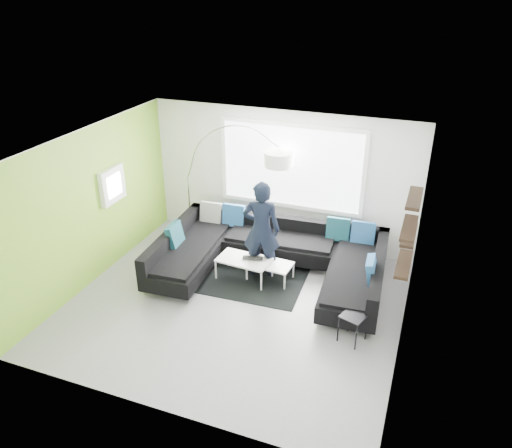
% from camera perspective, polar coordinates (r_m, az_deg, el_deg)
% --- Properties ---
extents(ground, '(5.50, 5.50, 0.00)m').
position_cam_1_polar(ground, '(8.71, -2.37, -9.13)').
color(ground, gray).
rests_on(ground, ground).
extents(room_shell, '(5.54, 5.04, 2.82)m').
position_cam_1_polar(room_shell, '(7.95, -1.79, 2.28)').
color(room_shell, silver).
rests_on(room_shell, ground).
extents(sectional_sofa, '(4.23, 2.77, 0.88)m').
position_cam_1_polar(sectional_sofa, '(9.17, 1.57, -4.21)').
color(sectional_sofa, black).
rests_on(sectional_sofa, ground).
extents(rug, '(2.50, 1.87, 0.01)m').
position_cam_1_polar(rug, '(9.53, -1.66, -5.62)').
color(rug, black).
rests_on(rug, ground).
extents(coffee_table, '(1.30, 0.82, 0.41)m').
position_cam_1_polar(coffee_table, '(9.26, 0.12, -5.19)').
color(coffee_table, white).
rests_on(coffee_table, ground).
extents(arc_lamp, '(2.50, 1.24, 2.55)m').
position_cam_1_polar(arc_lamp, '(10.61, -7.82, 5.29)').
color(arc_lamp, silver).
rests_on(arc_lamp, ground).
extents(side_table, '(0.44, 0.44, 0.47)m').
position_cam_1_polar(side_table, '(7.94, 10.95, -11.59)').
color(side_table, black).
rests_on(side_table, ground).
extents(person, '(0.86, 0.72, 1.87)m').
position_cam_1_polar(person, '(9.07, 0.62, -0.62)').
color(person, black).
rests_on(person, ground).
extents(laptop, '(0.48, 0.40, 0.03)m').
position_cam_1_polar(laptop, '(9.12, -0.43, -4.13)').
color(laptop, black).
rests_on(laptop, coffee_table).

